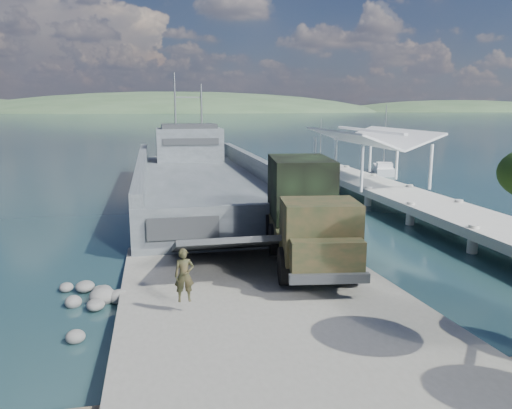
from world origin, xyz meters
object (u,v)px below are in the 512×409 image
(soldier, at_px, (185,287))
(sailboat_near, at_px, (383,170))
(pier, at_px, (373,177))
(landing_craft, at_px, (200,186))
(military_truck, at_px, (306,211))
(sailboat_far, at_px, (320,164))

(soldier, bearing_deg, sailboat_near, 54.47)
(pier, height_order, landing_craft, landing_craft)
(military_truck, distance_m, sailboat_near, 33.48)
(military_truck, height_order, sailboat_far, sailboat_far)
(pier, height_order, sailboat_near, sailboat_near)
(pier, relative_size, soldier, 25.53)
(landing_craft, height_order, sailboat_far, landing_craft)
(sailboat_near, bearing_deg, pier, -98.62)
(soldier, bearing_deg, sailboat_far, 64.62)
(landing_craft, distance_m, sailboat_far, 24.00)
(landing_craft, bearing_deg, soldier, -96.75)
(pier, bearing_deg, soldier, -128.07)
(sailboat_near, bearing_deg, sailboat_far, 139.96)
(pier, distance_m, sailboat_far, 20.97)
(landing_craft, distance_m, soldier, 23.26)
(pier, xyz_separation_m, sailboat_near, (7.32, 13.00, -1.21))
(sailboat_near, xyz_separation_m, sailboat_far, (-4.31, 7.71, -0.08))
(soldier, height_order, sailboat_far, sailboat_far)
(landing_craft, relative_size, sailboat_far, 6.46)
(soldier, relative_size, sailboat_near, 0.24)
(pier, bearing_deg, sailboat_far, 81.74)
(pier, xyz_separation_m, landing_craft, (-13.02, 2.87, -0.70))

